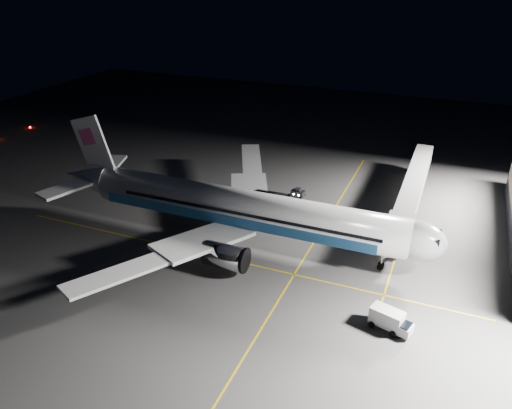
{
  "coord_description": "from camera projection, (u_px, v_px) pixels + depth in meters",
  "views": [
    {
      "loc": [
        26.74,
        -59.75,
        38.33
      ],
      "look_at": [
        1.71,
        0.56,
        6.0
      ],
      "focal_mm": 35.0,
      "sensor_mm": 36.0,
      "label": 1
    }
  ],
  "objects": [
    {
      "name": "jet_bridge",
      "position": [
        412.0,
        189.0,
        81.0
      ],
      "size": [
        3.6,
        34.4,
        6.3
      ],
      "color": "#B2B2B7",
      "rests_on": "ground"
    },
    {
      "name": "guide_line_side",
      "position": [
        402.0,
        237.0,
        76.36
      ],
      "size": [
        0.25,
        40.0,
        0.01
      ],
      "primitive_type": "cube",
      "color": "gold",
      "rests_on": "ground"
    },
    {
      "name": "airliner",
      "position": [
        237.0,
        208.0,
        73.72
      ],
      "size": [
        61.48,
        54.22,
        16.64
      ],
      "color": "silver",
      "rests_on": "ground"
    },
    {
      "name": "safety_cone_a",
      "position": [
        276.0,
        230.0,
        77.56
      ],
      "size": [
        0.38,
        0.38,
        0.56
      ],
      "primitive_type": "cone",
      "color": "#E44209",
      "rests_on": "ground"
    },
    {
      "name": "safety_cone_c",
      "position": [
        233.0,
        195.0,
        89.19
      ],
      "size": [
        0.37,
        0.37,
        0.56
      ],
      "primitive_type": "cone",
      "color": "#E44209",
      "rests_on": "ground"
    },
    {
      "name": "safety_cone_b",
      "position": [
        293.0,
        219.0,
        81.01
      ],
      "size": [
        0.42,
        0.42,
        0.62
      ],
      "primitive_type": "cone",
      "color": "#E44209",
      "rests_on": "ground"
    },
    {
      "name": "baggage_tug",
      "position": [
        298.0,
        193.0,
        88.8
      ],
      "size": [
        2.5,
        2.11,
        1.67
      ],
      "rotation": [
        0.0,
        0.0,
        -0.13
      ],
      "color": "black",
      "rests_on": "ground"
    },
    {
      "name": "guide_line_main",
      "position": [
        307.0,
        253.0,
        72.21
      ],
      "size": [
        0.25,
        80.0,
        0.01
      ],
      "primitive_type": "cube",
      "color": "gold",
      "rests_on": "ground"
    },
    {
      "name": "guide_line_cross",
      "position": [
        227.0,
        259.0,
        70.68
      ],
      "size": [
        70.0,
        0.25,
        0.01
      ],
      "primitive_type": "cube",
      "color": "gold",
      "rests_on": "ground"
    },
    {
      "name": "ground",
      "position": [
        244.0,
        239.0,
        75.65
      ],
      "size": [
        200.0,
        200.0,
        0.0
      ],
      "primitive_type": "plane",
      "color": "#4C4C4F",
      "rests_on": "ground"
    },
    {
      "name": "service_truck",
      "position": [
        391.0,
        320.0,
        56.81
      ],
      "size": [
        5.2,
        3.21,
        2.49
      ],
      "rotation": [
        0.0,
        0.0,
        -0.28
      ],
      "color": "silver",
      "rests_on": "ground"
    }
  ]
}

